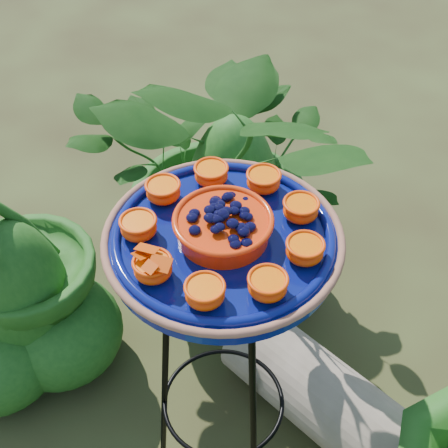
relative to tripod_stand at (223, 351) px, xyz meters
The scene contains 5 objects.
tripod_stand is the anchor object (origin of this frame).
feeder_dish 0.36m from the tripod_stand, 86.74° to the right, with size 0.55×0.55×0.10m.
driftwood_log 0.51m from the tripod_stand, 70.44° to the left, with size 0.22×0.22×0.66m, color gray.
shrub_back_left 0.65m from the tripod_stand, 141.72° to the left, with size 0.84×0.73×0.94m, color #1A4B14.
shrub_front_left 0.67m from the tripod_stand, 155.41° to the right, with size 0.49×0.39×0.89m, color #1A4B14.
Camera 1 is at (0.70, -0.39, 1.67)m, focal length 50.00 mm.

